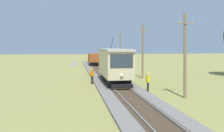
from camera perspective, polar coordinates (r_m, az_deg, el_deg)
name	(u,v)px	position (r m, az deg, el deg)	size (l,w,h in m)	color
red_tram	(114,64)	(26.28, 0.57, 0.39)	(2.60, 8.54, 4.79)	beige
freight_car	(94,59)	(51.76, -4.05, 1.70)	(2.40, 5.20, 2.31)	#93471E
utility_pole_near_tram	(185,55)	(20.38, 16.45, 2.52)	(1.40, 0.55, 6.68)	#7A664C
utility_pole_mid	(143,51)	(31.80, 7.08, 3.47)	(1.40, 0.28, 6.86)	#7A664C
utility_pole_far	(120,50)	(46.65, 1.96, 3.66)	(1.40, 0.29, 6.60)	#7A664C
gravel_pile	(74,63)	(54.61, -8.68, 0.70)	(2.22, 2.22, 1.03)	gray
track_worker	(148,81)	(22.62, 8.27, -3.40)	(0.26, 0.39, 1.78)	black
second_worker	(92,75)	(27.03, -4.59, -2.08)	(0.44, 0.36, 1.78)	#38332D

